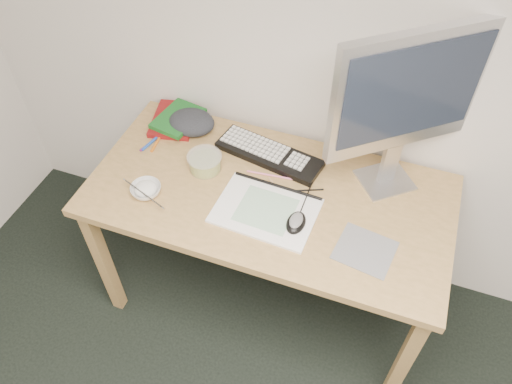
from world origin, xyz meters
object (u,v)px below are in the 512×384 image
monitor (408,96)px  rice_bowl (146,190)px  sketchpad (266,211)px  keyboard (269,154)px  desk (268,206)px

monitor → rice_bowl: size_ratio=5.61×
sketchpad → keyboard: keyboard is taller
keyboard → monitor: monitor is taller
keyboard → monitor: size_ratio=0.68×
sketchpad → monitor: size_ratio=0.57×
monitor → rice_bowl: (-0.85, -0.38, -0.39)m
desk → monitor: (0.41, 0.21, 0.49)m
monitor → rice_bowl: bearing=164.8°
keyboard → rice_bowl: 0.52m
desk → sketchpad: 0.13m
keyboard → monitor: bearing=13.9°
rice_bowl → sketchpad: bearing=8.6°
monitor → rice_bowl: 1.01m
sketchpad → keyboard: (-0.08, 0.28, 0.01)m
keyboard → rice_bowl: (-0.38, -0.35, 0.01)m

